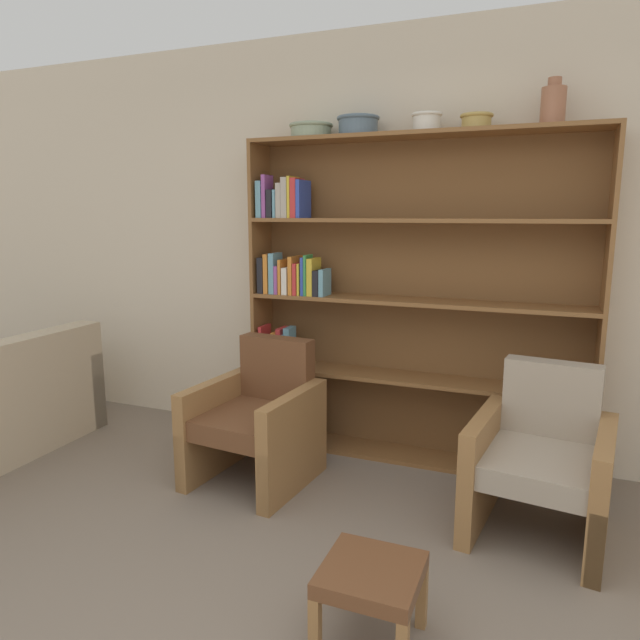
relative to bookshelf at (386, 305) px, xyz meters
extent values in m
cube|color=beige|center=(0.33, 0.16, 0.36)|extent=(12.00, 0.06, 2.75)
cube|color=brown|center=(-0.89, -0.03, 0.02)|extent=(0.02, 0.30, 2.07)
cube|color=brown|center=(1.26, -0.03, 0.02)|extent=(0.02, 0.30, 2.07)
cube|color=brown|center=(0.19, -0.03, 1.04)|extent=(2.13, 0.30, 0.03)
cube|color=brown|center=(0.19, -0.03, -1.00)|extent=(2.13, 0.30, 0.03)
cube|color=brown|center=(0.19, 0.12, 0.02)|extent=(2.13, 0.01, 2.07)
cube|color=#994C99|center=(-0.85, -0.08, -0.90)|extent=(0.02, 0.16, 0.16)
cube|color=red|center=(-0.82, -0.06, -0.88)|extent=(0.02, 0.19, 0.21)
cube|color=#669EB2|center=(-0.79, -0.08, -0.87)|extent=(0.03, 0.15, 0.23)
cube|color=#B2A899|center=(-0.75, -0.06, -0.89)|extent=(0.03, 0.20, 0.19)
cube|color=#994C99|center=(-0.72, -0.08, -0.88)|extent=(0.02, 0.15, 0.22)
cube|color=#7F6B4C|center=(-0.69, -0.09, -0.85)|extent=(0.03, 0.12, 0.27)
cube|color=#4C756B|center=(-0.65, -0.09, -0.85)|extent=(0.03, 0.13, 0.28)
cube|color=#4C756B|center=(-0.61, -0.08, -0.87)|extent=(0.04, 0.16, 0.23)
cube|color=white|center=(-0.58, -0.09, -0.86)|extent=(0.02, 0.12, 0.24)
cube|color=orange|center=(-0.54, -0.06, -0.90)|extent=(0.04, 0.19, 0.18)
cube|color=#334CB2|center=(-0.50, -0.08, -0.87)|extent=(0.03, 0.15, 0.24)
cube|color=#334CB2|center=(-0.46, -0.06, -0.89)|extent=(0.04, 0.18, 0.19)
cube|color=brown|center=(0.19, -0.03, -0.47)|extent=(2.13, 0.30, 0.02)
cube|color=red|center=(-0.85, -0.08, -0.32)|extent=(0.02, 0.15, 0.27)
cube|color=black|center=(-0.82, -0.07, -0.36)|extent=(0.03, 0.18, 0.20)
cube|color=orange|center=(-0.78, -0.08, -0.35)|extent=(0.03, 0.15, 0.22)
cube|color=orange|center=(-0.75, -0.08, -0.34)|extent=(0.03, 0.15, 0.24)
cube|color=red|center=(-0.71, -0.08, -0.32)|extent=(0.03, 0.14, 0.27)
cube|color=#669EB2|center=(-0.68, -0.07, -0.34)|extent=(0.02, 0.17, 0.23)
cube|color=#669EB2|center=(-0.65, -0.09, -0.32)|extent=(0.04, 0.12, 0.28)
cube|color=#388C47|center=(-0.61, -0.07, -0.38)|extent=(0.02, 0.17, 0.16)
cube|color=#334CB2|center=(-0.58, -0.06, -0.37)|extent=(0.02, 0.19, 0.17)
cube|color=brown|center=(0.19, -0.03, 0.04)|extent=(2.13, 0.30, 0.02)
cube|color=black|center=(-0.84, -0.07, 0.17)|extent=(0.04, 0.16, 0.24)
cube|color=orange|center=(-0.80, -0.06, 0.18)|extent=(0.03, 0.20, 0.27)
cube|color=#669EB2|center=(-0.75, -0.08, 0.18)|extent=(0.04, 0.15, 0.27)
cube|color=#994C99|center=(-0.72, -0.09, 0.14)|extent=(0.02, 0.13, 0.19)
cube|color=orange|center=(-0.69, -0.09, 0.16)|extent=(0.02, 0.13, 0.23)
cube|color=white|center=(-0.66, -0.08, 0.14)|extent=(0.04, 0.15, 0.18)
cube|color=orange|center=(-0.62, -0.06, 0.17)|extent=(0.03, 0.19, 0.25)
cube|color=red|center=(-0.58, -0.09, 0.15)|extent=(0.03, 0.12, 0.21)
cube|color=gold|center=(-0.56, -0.09, 0.15)|extent=(0.02, 0.12, 0.21)
cube|color=#334CB2|center=(-0.53, -0.07, 0.17)|extent=(0.02, 0.16, 0.25)
cube|color=#388C47|center=(-0.51, -0.09, 0.18)|extent=(0.02, 0.12, 0.27)
cube|color=gold|center=(-0.48, -0.07, 0.17)|extent=(0.04, 0.17, 0.24)
cube|color=black|center=(-0.43, -0.07, 0.13)|extent=(0.04, 0.18, 0.17)
cube|color=#669EB2|center=(-0.40, -0.08, 0.14)|extent=(0.03, 0.16, 0.18)
cube|color=brown|center=(0.19, -0.03, 0.54)|extent=(2.13, 0.30, 0.02)
cube|color=#669EB2|center=(-0.84, -0.08, 0.67)|extent=(0.04, 0.16, 0.24)
cube|color=#994C99|center=(-0.80, -0.09, 0.69)|extent=(0.03, 0.13, 0.28)
cube|color=black|center=(-0.76, -0.08, 0.64)|extent=(0.04, 0.16, 0.18)
cube|color=#669EB2|center=(-0.73, -0.07, 0.64)|extent=(0.02, 0.16, 0.18)
cube|color=#B2A899|center=(-0.69, -0.09, 0.66)|extent=(0.03, 0.13, 0.22)
cube|color=#B2A899|center=(-0.65, -0.06, 0.68)|extent=(0.04, 0.19, 0.26)
cube|color=gold|center=(-0.62, -0.07, 0.68)|extent=(0.02, 0.17, 0.27)
cube|color=red|center=(-0.59, -0.08, 0.68)|extent=(0.04, 0.16, 0.25)
cube|color=#334CB2|center=(-0.55, -0.06, 0.67)|extent=(0.03, 0.20, 0.24)
cylinder|color=gray|center=(-0.51, -0.03, 1.10)|extent=(0.26, 0.26, 0.08)
torus|color=gray|center=(-0.51, -0.03, 1.13)|extent=(0.28, 0.28, 0.02)
cylinder|color=slate|center=(-0.20, -0.03, 1.11)|extent=(0.24, 0.24, 0.11)
torus|color=slate|center=(-0.20, -0.03, 1.16)|extent=(0.27, 0.27, 0.02)
cylinder|color=silver|center=(0.23, -0.03, 1.11)|extent=(0.16, 0.16, 0.11)
torus|color=silver|center=(0.23, -0.03, 1.16)|extent=(0.18, 0.18, 0.02)
cylinder|color=tan|center=(0.52, -0.03, 1.10)|extent=(0.17, 0.17, 0.08)
torus|color=tan|center=(0.52, -0.03, 1.13)|extent=(0.19, 0.19, 0.02)
cylinder|color=#A36647|center=(0.92, -0.03, 1.16)|extent=(0.13, 0.13, 0.20)
cylinder|color=#A36647|center=(0.92, -0.03, 1.28)|extent=(0.07, 0.07, 0.05)
cube|color=tan|center=(-2.56, -0.37, -0.72)|extent=(0.93, 0.13, 0.58)
cube|color=tan|center=(-2.31, -0.90, -0.41)|extent=(0.18, 0.36, 0.37)
cube|color=olive|center=(-0.36, -1.03, -0.84)|extent=(0.08, 0.08, 0.35)
cube|color=olive|center=(-0.92, -0.97, -0.84)|extent=(0.08, 0.08, 0.35)
cube|color=olive|center=(-0.30, -0.42, -0.84)|extent=(0.08, 0.08, 0.35)
cube|color=olive|center=(-0.87, -0.37, -0.84)|extent=(0.08, 0.08, 0.35)
cube|color=brown|center=(-0.61, -0.70, -0.63)|extent=(0.54, 0.68, 0.12)
cube|color=brown|center=(-0.58, -0.42, -0.39)|extent=(0.49, 0.17, 0.42)
cube|color=olive|center=(-0.33, -0.73, -0.72)|extent=(0.15, 0.68, 0.59)
cube|color=olive|center=(-0.89, -0.67, -0.72)|extent=(0.15, 0.68, 0.59)
cube|color=olive|center=(1.23, -1.04, -0.84)|extent=(0.08, 0.08, 0.35)
cube|color=olive|center=(0.66, -0.97, -0.84)|extent=(0.08, 0.08, 0.35)
cube|color=olive|center=(1.31, -0.43, -0.84)|extent=(0.08, 0.08, 0.35)
cube|color=olive|center=(0.74, -0.36, -0.84)|extent=(0.08, 0.08, 0.35)
cube|color=tan|center=(0.99, -0.70, -0.63)|extent=(0.56, 0.70, 0.12)
cube|color=tan|center=(1.02, -0.42, -0.39)|extent=(0.49, 0.18, 0.42)
cube|color=olive|center=(1.26, -0.73, -0.72)|extent=(0.17, 0.68, 0.59)
cube|color=olive|center=(0.71, -0.66, -0.72)|extent=(0.17, 0.68, 0.59)
cube|color=olive|center=(0.27, -1.56, -0.88)|extent=(0.04, 0.04, 0.26)
cube|color=olive|center=(0.59, -1.56, -0.88)|extent=(0.04, 0.04, 0.26)
cube|color=olive|center=(0.27, -1.88, -0.88)|extent=(0.04, 0.04, 0.26)
cube|color=brown|center=(0.43, -1.72, -0.72)|extent=(0.36, 0.36, 0.06)
camera|label=1|loc=(0.95, -3.54, 0.58)|focal=32.00mm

